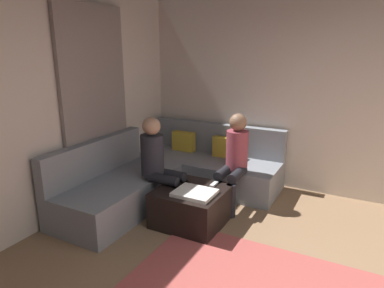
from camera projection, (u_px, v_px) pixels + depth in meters
wall_back at (350, 99)px, 4.42m from camera, size 6.00×0.12×2.70m
curtain_panel at (96, 108)px, 4.33m from camera, size 0.06×1.10×2.50m
sectional_couch at (172, 175)px, 4.75m from camera, size 2.10×2.55×0.87m
ottoman at (192, 206)px, 3.98m from camera, size 0.76×0.76×0.42m
folded_blanket at (195, 193)px, 3.77m from camera, size 0.44×0.36×0.04m
coffee_mug at (183, 177)px, 4.16m from camera, size 0.08×0.08×0.10m
game_remote at (214, 184)px, 4.03m from camera, size 0.05×0.15×0.02m
person_on_couch_back at (234, 157)px, 4.29m from camera, size 0.30×0.60×1.20m
person_on_couch_side at (159, 162)px, 4.13m from camera, size 0.60×0.30×1.20m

